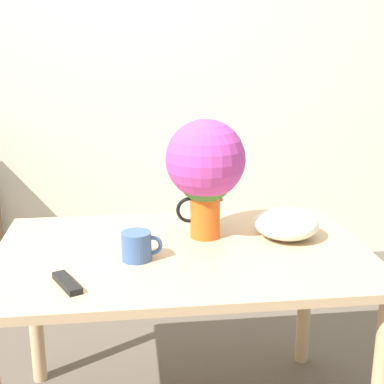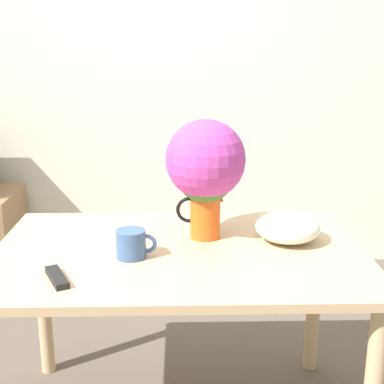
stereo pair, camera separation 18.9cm
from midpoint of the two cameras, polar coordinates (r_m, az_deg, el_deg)
The scene contains 6 objects.
wall_back at distance 3.42m, azimuth -3.66°, elevation 13.19°, with size 8.00×0.05×2.60m.
table at distance 1.95m, azimuth 1.43°, elevation -8.86°, with size 1.32×0.86×0.73m.
flower_vase at distance 1.95m, azimuth 4.24°, elevation 2.64°, with size 0.29×0.29×0.45m.
coffee_mug at distance 1.82m, azimuth -3.48°, elevation -5.60°, with size 0.14×0.10×0.10m.
white_bowl at distance 2.01m, azimuth 12.84°, elevation -3.68°, with size 0.24×0.24×0.11m.
remote_control at distance 1.69m, azimuth -11.11°, elevation -8.99°, with size 0.11×0.16×0.02m.
Camera 2 is at (0.23, -1.56, 1.44)m, focal length 50.00 mm.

